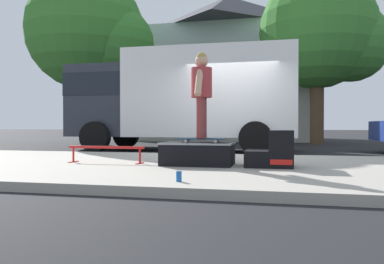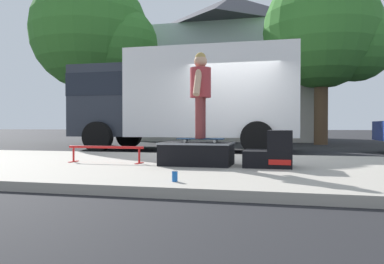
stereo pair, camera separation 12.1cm
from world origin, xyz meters
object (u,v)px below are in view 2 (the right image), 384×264
object	(u,v)px
skateboard	(201,139)
box_truck	(183,96)
kicker_ramp	(273,152)
grind_rail	(106,150)
street_tree_neighbour	(329,34)
skater_kid	(201,88)
street_tree_main	(96,35)
skate_box	(197,153)
soda_can	(175,176)

from	to	relation	value
skateboard	box_truck	xyz separation A→B (m)	(-1.72, 5.34, 1.15)
kicker_ramp	grind_rail	size ratio (longest dim) A/B	0.52
street_tree_neighbour	box_truck	bearing A→B (deg)	-132.78
skater_kid	street_tree_neighbour	distance (m)	11.45
skater_kid	street_tree_main	size ratio (longest dim) A/B	0.19
street_tree_main	skate_box	bearing A→B (deg)	-54.02
skateboard	soda_can	size ratio (longest dim) A/B	6.23
street_tree_main	skateboard	bearing A→B (deg)	-53.78
skate_box	kicker_ramp	distance (m)	1.23
kicker_ramp	grind_rail	xyz separation A→B (m)	(-2.90, 0.01, -0.02)
grind_rail	street_tree_main	distance (m)	11.36
street_tree_main	street_tree_neighbour	xyz separation A→B (m)	(9.83, 1.35, -0.19)
skate_box	box_truck	world-z (taller)	box_truck
skateboard	street_tree_neighbour	xyz separation A→B (m)	(3.10, 10.55, 4.04)
skater_kid	street_tree_neighbour	xyz separation A→B (m)	(3.10, 10.55, 3.19)
kicker_ramp	soda_can	bearing A→B (deg)	-118.83
skate_box	kicker_ramp	world-z (taller)	kicker_ramp
box_truck	street_tree_main	distance (m)	7.03
grind_rail	soda_can	bearing A→B (deg)	-46.45
skater_kid	street_tree_neighbour	world-z (taller)	street_tree_neighbour
skate_box	skateboard	distance (m)	0.24
grind_rail	skateboard	distance (m)	1.74
skateboard	soda_can	world-z (taller)	skateboard
soda_can	skater_kid	bearing A→B (deg)	93.36
skate_box	street_tree_neighbour	size ratio (longest dim) A/B	0.17
grind_rail	skater_kid	xyz separation A→B (m)	(1.73, -0.02, 1.06)
skateboard	street_tree_neighbour	bearing A→B (deg)	73.63
skate_box	skater_kid	distance (m)	1.08
street_tree_main	soda_can	bearing A→B (deg)	-58.36
skateboard	street_tree_main	size ratio (longest dim) A/B	0.10
box_truck	street_tree_main	size ratio (longest dim) A/B	0.92
skater_kid	box_truck	distance (m)	5.62
street_tree_neighbour	soda_can	bearing A→B (deg)	-103.47
skate_box	soda_can	bearing A→B (deg)	-84.80
grind_rail	box_truck	xyz separation A→B (m)	(0.01, 5.32, 1.36)
skate_box	street_tree_neighbour	distance (m)	11.81
street_tree_main	street_tree_neighbour	size ratio (longest dim) A/B	1.05
kicker_ramp	street_tree_main	distance (m)	12.90
soda_can	street_tree_neighbour	xyz separation A→B (m)	(2.99, 12.47, 4.41)
soda_can	box_truck	bearing A→B (deg)	104.18
skate_box	skateboard	size ratio (longest dim) A/B	1.51
kicker_ramp	skateboard	xyz separation A→B (m)	(-1.17, -0.01, 0.19)
skate_box	box_truck	distance (m)	5.75
street_tree_main	kicker_ramp	bearing A→B (deg)	-49.30
kicker_ramp	skater_kid	size ratio (longest dim) A/B	0.53
soda_can	skate_box	bearing A→B (deg)	95.20
skateboard	street_tree_neighbour	world-z (taller)	street_tree_neighbour
skate_box	kicker_ramp	size ratio (longest dim) A/B	1.58
grind_rail	skater_kid	size ratio (longest dim) A/B	1.00
skate_box	street_tree_neighbour	xyz separation A→B (m)	(3.16, 10.54, 4.27)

